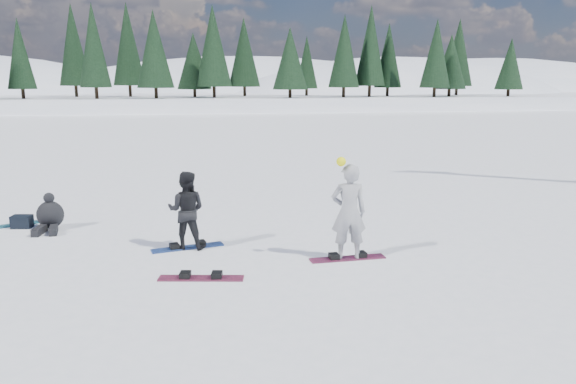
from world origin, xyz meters
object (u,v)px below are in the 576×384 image
at_px(seated_rider, 50,215).
at_px(snowboard_loose_b, 201,278).
at_px(snowboarder_man, 186,210).
at_px(gear_bag, 22,222).
at_px(snowboarder_woman, 349,212).
at_px(snowboard_loose_c, 30,223).

distance_m(seated_rider, snowboard_loose_b, 5.29).
relative_size(snowboarder_man, gear_bag, 3.62).
bearing_deg(snowboarder_man, snowboard_loose_b, 110.66).
xyz_separation_m(gear_bag, snowboard_loose_b, (4.12, -4.27, -0.14)).
xyz_separation_m(snowboarder_woman, snowboard_loose_c, (-6.92, 4.04, -0.94)).
distance_m(snowboarder_woman, seated_rider, 7.16).
xyz_separation_m(snowboarder_woman, snowboarder_man, (-3.10, 1.28, -0.14)).
distance_m(gear_bag, snowboard_loose_b, 5.94).
relative_size(gear_bag, snowboard_loose_b, 0.30).
bearing_deg(snowboard_loose_c, gear_bag, -123.96).
bearing_deg(snowboarder_man, gear_bag, -17.48).
distance_m(snowboarder_man, gear_bag, 4.59).
xyz_separation_m(gear_bag, snowboard_loose_c, (0.07, 0.41, -0.14)).
xyz_separation_m(snowboarder_man, snowboard_loose_c, (-3.82, 2.75, -0.80)).
distance_m(seated_rider, snowboard_loose_c, 0.97).
bearing_deg(snowboard_loose_b, snowboarder_man, 107.23).
relative_size(snowboarder_woman, gear_bag, 4.55).
distance_m(snowboarder_man, seated_rider, 3.84).
bearing_deg(seated_rider, snowboarder_woman, -28.76).
bearing_deg(seated_rider, snowboard_loose_c, 133.19).
bearing_deg(seated_rider, gear_bag, 159.40).
bearing_deg(snowboarder_woman, gear_bag, -23.53).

